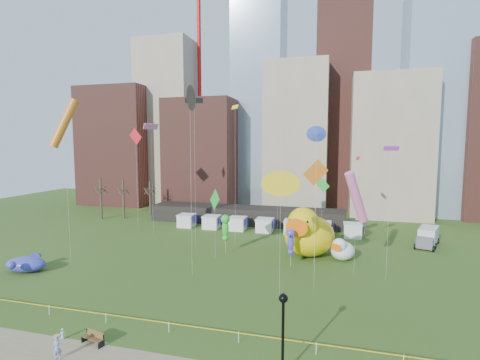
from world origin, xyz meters
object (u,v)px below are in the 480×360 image
(small_duck, at_px, (342,250))
(box_truck, at_px, (428,237))
(seahorse_purple, at_px, (291,240))
(toddler, at_px, (63,334))
(big_duck, at_px, (308,233))
(park_bench, at_px, (94,337))
(whale_inflatable, at_px, (27,264))
(lamppost, at_px, (283,325))
(woman, at_px, (57,348))
(seahorse_green, at_px, (225,226))

(small_duck, relative_size, box_truck, 0.67)
(seahorse_purple, distance_m, box_truck, 24.53)
(seahorse_purple, relative_size, toddler, 5.51)
(seahorse_purple, height_order, toddler, seahorse_purple)
(big_duck, height_order, small_duck, big_duck)
(park_bench, distance_m, box_truck, 48.78)
(whale_inflatable, bearing_deg, big_duck, 12.61)
(whale_inflatable, relative_size, toddler, 6.99)
(lamppost, relative_size, box_truck, 0.86)
(box_truck, distance_m, toddler, 50.74)
(box_truck, bearing_deg, woman, -109.83)
(lamppost, bearing_deg, whale_inflatable, 160.40)
(big_duck, xyz_separation_m, small_duck, (4.58, -0.63, -1.83))
(big_duck, distance_m, whale_inflatable, 36.20)
(seahorse_purple, xyz_separation_m, toddler, (-15.48, -21.90, -3.08))
(box_truck, xyz_separation_m, toddler, (-34.67, -37.04, -0.94))
(small_duck, distance_m, park_bench, 32.38)
(seahorse_purple, distance_m, lamppost, 22.01)
(whale_inflatable, bearing_deg, small_duck, 9.06)
(small_duck, relative_size, park_bench, 2.25)
(park_bench, bearing_deg, small_duck, 67.45)
(big_duck, height_order, whale_inflatable, big_duck)
(seahorse_green, bearing_deg, woman, -116.89)
(big_duck, xyz_separation_m, park_bench, (-14.43, -26.82, -2.75))
(lamppost, xyz_separation_m, toddler, (-17.67, -0.00, -3.13))
(whale_inflatable, bearing_deg, box_truck, 14.58)
(big_duck, relative_size, box_truck, 1.48)
(toddler, bearing_deg, lamppost, -22.36)
(big_duck, bearing_deg, lamppost, -73.34)
(whale_inflatable, relative_size, lamppost, 1.07)
(box_truck, bearing_deg, seahorse_purple, -121.65)
(lamppost, distance_m, toddler, 17.95)
(small_duck, height_order, lamppost, lamppost)
(seahorse_purple, distance_m, whale_inflatable, 32.75)
(small_duck, xyz_separation_m, seahorse_purple, (-6.36, -4.38, 2.08))
(woman, bearing_deg, toddler, 96.80)
(small_duck, relative_size, seahorse_purple, 0.93)
(big_duck, bearing_deg, toddler, -106.89)
(seahorse_green, relative_size, seahorse_purple, 1.13)
(lamppost, bearing_deg, toddler, -180.00)
(seahorse_green, xyz_separation_m, box_truck, (28.96, 11.69, -2.61))
(seahorse_green, distance_m, whale_inflatable, 25.39)
(seahorse_purple, height_order, whale_inflatable, seahorse_purple)
(park_bench, bearing_deg, whale_inflatable, 160.89)
(small_duck, distance_m, seahorse_purple, 8.00)
(seahorse_purple, relative_size, woman, 2.82)
(small_duck, bearing_deg, woman, -100.69)
(seahorse_green, bearing_deg, seahorse_purple, -38.02)
(big_duck, distance_m, park_bench, 30.58)
(small_duck, height_order, box_truck, small_duck)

